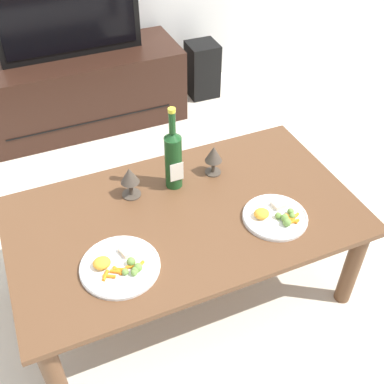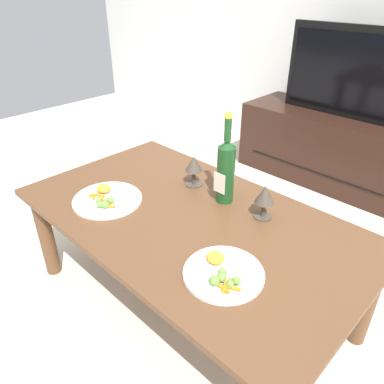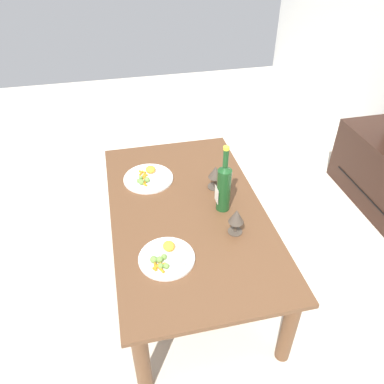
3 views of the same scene
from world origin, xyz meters
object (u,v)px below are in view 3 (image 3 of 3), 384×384
at_px(dinner_plate_left, 148,178).
at_px(dinner_plate_right, 167,257).
at_px(goblet_left, 215,174).
at_px(goblet_right, 236,217).
at_px(dining_table, 187,220).
at_px(wine_bottle, 224,186).

height_order(dinner_plate_left, dinner_plate_right, dinner_plate_left).
bearing_deg(dinner_plate_left, goblet_left, 66.29).
bearing_deg(dinner_plate_left, goblet_right, 33.86).
distance_m(goblet_left, dinner_plate_right, 0.61).
bearing_deg(goblet_right, dinner_plate_left, -146.14).
bearing_deg(dinner_plate_right, dining_table, 152.80).
relative_size(goblet_left, dinner_plate_left, 0.48).
relative_size(goblet_right, dinner_plate_left, 0.48).
bearing_deg(dining_table, wine_bottle, 81.73).
xyz_separation_m(goblet_left, dinner_plate_right, (0.48, -0.36, -0.08)).
relative_size(wine_bottle, goblet_left, 2.70).
xyz_separation_m(wine_bottle, dinner_plate_left, (-0.35, -0.35, -0.14)).
bearing_deg(dinner_plate_right, dinner_plate_left, 179.93).
height_order(dining_table, goblet_right, goblet_right).
xyz_separation_m(goblet_right, dinner_plate_left, (-0.54, -0.36, -0.08)).
height_order(goblet_left, goblet_right, same).
xyz_separation_m(dining_table, dinner_plate_right, (0.32, -0.16, 0.08)).
bearing_deg(dining_table, goblet_right, 42.17).
distance_m(dining_table, wine_bottle, 0.29).
height_order(wine_bottle, dinner_plate_left, wine_bottle).
height_order(goblet_right, dinner_plate_left, goblet_right).
height_order(wine_bottle, goblet_left, wine_bottle).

